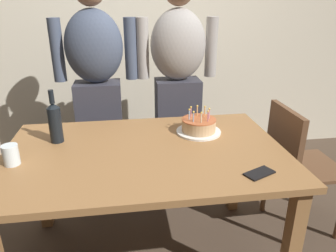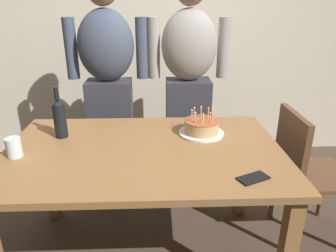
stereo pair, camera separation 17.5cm
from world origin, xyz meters
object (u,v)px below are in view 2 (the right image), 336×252
Objects in this scene: water_glass_near at (14,147)px; person_man_bearded at (109,87)px; person_woman_cardigan at (188,86)px; birthday_cake at (201,128)px; wine_bottle at (60,117)px; cell_phone at (253,178)px; dining_chair at (303,167)px.

person_man_bearded reaches higher than water_glass_near.
water_glass_near is 1.31m from person_woman_cardigan.
wine_bottle reaches higher than birthday_cake.
cell_phone is 0.73m from dining_chair.
birthday_cake is 0.63m from person_woman_cardigan.
birthday_cake is 0.70m from dining_chair.
person_man_bearded is (-0.79, 1.14, 0.13)m from cell_phone.
birthday_cake is 0.16× the size of person_woman_cardigan.
wine_bottle is at bearing 55.01° from water_glass_near.
person_woman_cardigan reaches higher than cell_phone.
birthday_cake is 0.89× the size of wine_bottle.
birthday_cake is at bearing 0.67° from wine_bottle.
person_woman_cardigan is at bearing 38.14° from wine_bottle.
cell_phone is 1.16m from person_woman_cardigan.
person_man_bearded is at bearing 100.08° from cell_phone.
water_glass_near is at bearing 97.84° from dining_chair.
birthday_cake is 1.03m from water_glass_near.
water_glass_near is 0.06× the size of person_woman_cardigan.
person_man_bearded and person_woman_cardigan have the same top height.
person_man_bearded is at bearing 67.24° from water_glass_near.
water_glass_near is at bearing -124.99° from wine_bottle.
person_woman_cardigan is at bearing 41.93° from water_glass_near.
birthday_cake is 2.63× the size of water_glass_near.
dining_chair is at bearing 135.83° from person_woman_cardigan.
wine_bottle is 2.10× the size of cell_phone.
person_woman_cardigan is (0.80, 0.63, 0.01)m from wine_bottle.
person_man_bearded is 0.61m from person_woman_cardigan.
water_glass_near is at bearing 41.93° from person_woman_cardigan.
water_glass_near is at bearing 67.24° from person_man_bearded.
wine_bottle is at bearing 89.29° from dining_chair.
water_glass_near is 0.95m from person_man_bearded.
birthday_cake is at bearing 82.90° from cell_phone.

